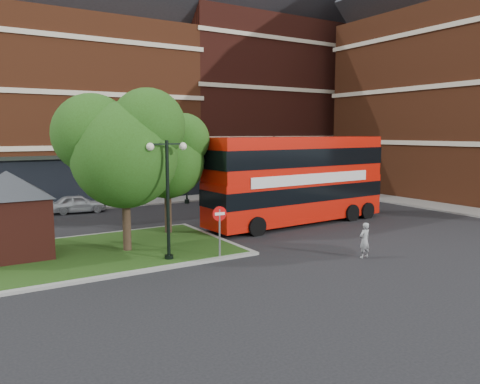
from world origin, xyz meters
TOP-DOWN VIEW (x-y plane):
  - ground at (0.00, 0.00)m, footprint 120.00×120.00m
  - pavement_far at (0.00, 16.50)m, footprint 44.00×3.00m
  - pavement_side at (16.50, 2.00)m, footprint 3.00×28.00m
  - terrace_far_left at (-8.00, 24.00)m, footprint 26.00×12.00m
  - terrace_far_right at (14.00, 24.00)m, footprint 18.00×12.00m
  - traffic_island at (-8.00, 3.00)m, footprint 12.60×7.60m
  - kiosk at (-11.00, 4.00)m, footprint 6.51×6.51m
  - tree_island_west at (-6.60, 2.58)m, footprint 5.40×4.71m
  - tree_island_east at (-3.58, 5.06)m, footprint 4.46×3.90m
  - lamp_island at (-5.50, 0.20)m, footprint 1.72×0.36m
  - lamp_far_left at (2.00, 14.50)m, footprint 1.72×0.36m
  - lamp_far_right at (10.00, 14.50)m, footprint 1.72×0.36m
  - bus at (4.18, 4.00)m, footprint 11.74×3.34m
  - woman at (1.89, -3.50)m, footprint 0.57×0.38m
  - car_silver at (-5.95, 14.50)m, footprint 3.73×1.85m
  - car_white at (9.28, 16.00)m, footprint 4.47×1.89m
  - no_entry_sign at (-3.50, -0.50)m, footprint 0.62×0.11m

SIDE VIEW (x-z plane):
  - ground at x=0.00m, z-range 0.00..0.00m
  - pavement_far at x=0.00m, z-range 0.00..0.12m
  - pavement_side at x=16.50m, z-range 0.00..0.12m
  - traffic_island at x=-8.00m, z-range -0.01..0.14m
  - car_silver at x=-5.95m, z-range 0.00..1.22m
  - car_white at x=9.28m, z-range 0.00..1.43m
  - woman at x=1.89m, z-range 0.00..1.52m
  - no_entry_sign at x=-3.50m, z-range 0.48..2.74m
  - kiosk at x=-11.00m, z-range 0.52..4.12m
  - lamp_island at x=-5.50m, z-range 0.33..5.33m
  - lamp_far_left at x=2.00m, z-range 0.33..5.33m
  - lamp_far_right at x=10.00m, z-range 0.33..5.33m
  - bus at x=4.18m, z-range 0.69..5.12m
  - tree_island_east at x=-3.58m, z-range 1.10..7.39m
  - tree_island_west at x=-6.60m, z-range 1.19..8.40m
  - terrace_far_left at x=-8.00m, z-range 0.00..14.00m
  - terrace_far_right at x=14.00m, z-range 0.00..16.00m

